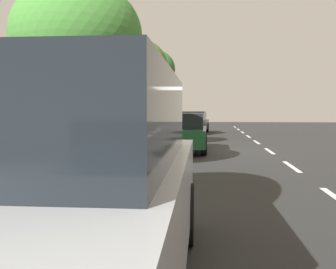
% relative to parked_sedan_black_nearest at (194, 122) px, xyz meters
% --- Properties ---
extents(ground, '(71.25, 71.25, 0.00)m').
position_rel_parked_sedan_black_nearest_xyz_m(ground, '(-0.87, 11.39, -0.75)').
color(ground, '#2B2B2B').
extents(sidewalk, '(3.05, 44.53, 0.17)m').
position_rel_parked_sedan_black_nearest_xyz_m(sidewalk, '(2.65, 11.39, -0.67)').
color(sidewalk, '#A0A387').
rests_on(sidewalk, ground).
extents(curb_edge, '(0.16, 44.53, 0.17)m').
position_rel_parked_sedan_black_nearest_xyz_m(curb_edge, '(1.04, 11.39, -0.67)').
color(curb_edge, gray).
rests_on(curb_edge, ground).
extents(lane_stripe_centre, '(0.14, 44.20, 0.01)m').
position_rel_parked_sedan_black_nearest_xyz_m(lane_stripe_centre, '(-3.46, 11.23, -0.75)').
color(lane_stripe_centre, white).
rests_on(lane_stripe_centre, ground).
extents(lane_stripe_bike_edge, '(0.12, 44.53, 0.01)m').
position_rel_parked_sedan_black_nearest_xyz_m(lane_stripe_bike_edge, '(-0.43, 11.39, -0.75)').
color(lane_stripe_bike_edge, white).
rests_on(lane_stripe_bike_edge, ground).
extents(parked_sedan_black_nearest, '(2.06, 4.51, 1.52)m').
position_rel_parked_sedan_black_nearest_xyz_m(parked_sedan_black_nearest, '(0.00, 0.00, 0.00)').
color(parked_sedan_black_nearest, black).
rests_on(parked_sedan_black_nearest, ground).
extents(parked_sedan_green_second, '(1.86, 4.41, 1.52)m').
position_rel_parked_sedan_black_nearest_xyz_m(parked_sedan_green_second, '(-0.05, 11.60, 0.00)').
color(parked_sedan_green_second, '#1E512D').
rests_on(parked_sedan_green_second, ground).
extents(parked_suv_silver_mid, '(2.04, 4.74, 1.99)m').
position_rel_parked_sedan_black_nearest_xyz_m(parked_suv_silver_mid, '(0.08, 23.72, 0.27)').
color(parked_suv_silver_mid, '#B7BABF').
rests_on(parked_suv_silver_mid, ground).
extents(bicycle_at_curb, '(1.43, 1.05, 0.75)m').
position_rel_parked_sedan_black_nearest_xyz_m(bicycle_at_curb, '(0.57, 18.98, -0.38)').
color(bicycle_at_curb, black).
rests_on(bicycle_at_curb, ground).
extents(cyclist_with_backpack, '(0.55, 0.54, 1.77)m').
position_rel_parked_sedan_black_nearest_xyz_m(cyclist_with_backpack, '(0.79, 18.55, 0.33)').
color(cyclist_with_backpack, '#C6B284').
rests_on(cyclist_with_backpack, ground).
extents(street_tree_near_cyclist, '(2.66, 2.66, 4.96)m').
position_rel_parked_sedan_black_nearest_xyz_m(street_tree_near_cyclist, '(2.24, 4.73, 3.17)').
color(street_tree_near_cyclist, '#493724').
rests_on(street_tree_near_cyclist, sidewalk).
extents(street_tree_mid_block, '(3.03, 3.03, 4.60)m').
position_rel_parked_sedan_black_nearest_xyz_m(street_tree_mid_block, '(2.24, 10.41, 2.73)').
color(street_tree_mid_block, brown).
rests_on(street_tree_mid_block, sidewalk).
extents(street_tree_far_end, '(3.25, 3.25, 4.69)m').
position_rel_parked_sedan_black_nearest_xyz_m(street_tree_far_end, '(2.24, 17.46, 2.75)').
color(street_tree_far_end, brown).
rests_on(street_tree_far_end, sidewalk).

